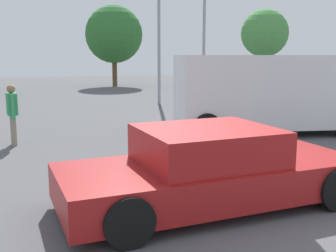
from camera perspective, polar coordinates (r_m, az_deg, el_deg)
The scene contains 8 objects.
ground_plane at distance 6.60m, azimuth 8.49°, elevation -10.37°, with size 80.00×80.00×0.00m, color #515154.
sedan_foreground at distance 6.27m, azimuth 5.90°, elevation -6.04°, with size 4.67×2.15×1.20m.
van_white at distance 12.36m, azimuth 13.78°, elevation 4.66°, with size 5.63×3.13×2.26m.
pedestrian at distance 11.10m, azimuth -20.73°, elevation 2.11°, with size 0.29×0.57×1.53m.
light_post_near at distance 19.52m, azimuth -1.27°, elevation 16.30°, with size 0.44×0.44×6.64m.
light_post_mid at distance 20.32m, azimuth 5.03°, elevation 14.37°, with size 0.44×0.44×5.65m.
tree_back_center at distance 29.25m, azimuth 13.21°, elevation 12.33°, with size 3.19×3.19×5.32m.
tree_back_right at distance 30.89m, azimuth -7.49°, elevation 12.43°, with size 4.14×4.14×5.82m.
Camera 1 is at (-2.95, -5.46, 2.26)m, focal length 44.12 mm.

